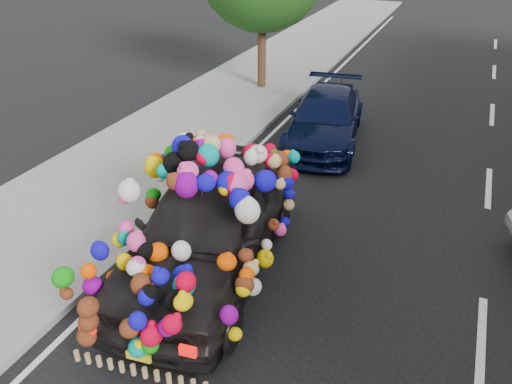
# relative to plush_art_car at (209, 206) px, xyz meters

# --- Properties ---
(ground) EXTENTS (100.00, 100.00, 0.00)m
(ground) POSITION_rel_plush_art_car_xyz_m (0.77, -0.02, -1.23)
(ground) COLOR black
(ground) RESTS_ON ground
(sidewalk) EXTENTS (4.00, 60.00, 0.12)m
(sidewalk) POSITION_rel_plush_art_car_xyz_m (-3.53, -0.02, -1.17)
(sidewalk) COLOR gray
(sidewalk) RESTS_ON ground
(kerb) EXTENTS (0.15, 60.00, 0.13)m
(kerb) POSITION_rel_plush_art_car_xyz_m (-1.58, -0.02, -1.16)
(kerb) COLOR gray
(kerb) RESTS_ON ground
(lane_markings) EXTENTS (6.00, 50.00, 0.01)m
(lane_markings) POSITION_rel_plush_art_car_xyz_m (4.37, -0.02, -1.22)
(lane_markings) COLOR silver
(lane_markings) RESTS_ON ground
(plush_art_car) EXTENTS (3.01, 5.50, 2.37)m
(plush_art_car) POSITION_rel_plush_art_car_xyz_m (0.00, 0.00, 0.00)
(plush_art_car) COLOR black
(plush_art_car) RESTS_ON ground
(navy_sedan) EXTENTS (2.46, 4.65, 1.28)m
(navy_sedan) POSITION_rel_plush_art_car_xyz_m (0.22, 6.04, -0.59)
(navy_sedan) COLOR black
(navy_sedan) RESTS_ON ground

